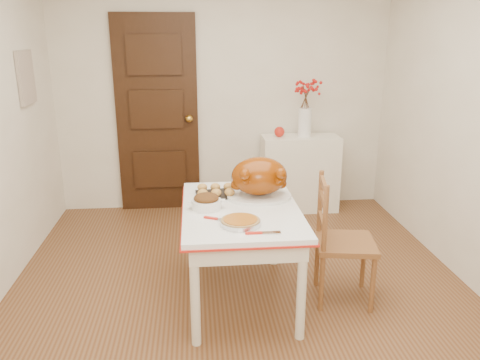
{
  "coord_description": "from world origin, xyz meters",
  "views": [
    {
      "loc": [
        -0.31,
        -3.09,
        1.87
      ],
      "look_at": [
        -0.01,
        0.04,
        0.89
      ],
      "focal_mm": 35.77,
      "sensor_mm": 36.0,
      "label": 1
    }
  ],
  "objects": [
    {
      "name": "kitchen_table",
      "position": [
        -0.01,
        -0.01,
        0.36
      ],
      "size": [
        0.82,
        1.19,
        0.71
      ],
      "primitive_type": null,
      "color": "white",
      "rests_on": "floor"
    },
    {
      "name": "berry_vase",
      "position": [
        0.84,
        1.78,
        1.12
      ],
      "size": [
        0.32,
        0.32,
        0.62
      ],
      "primitive_type": null,
      "color": "white",
      "rests_on": "sideboard"
    },
    {
      "name": "wall_back",
      "position": [
        0.0,
        2.0,
        1.25
      ],
      "size": [
        3.5,
        0.0,
        2.5
      ],
      "primitive_type": "cube",
      "color": "silver",
      "rests_on": "ground"
    },
    {
      "name": "rolls_tray",
      "position": [
        -0.17,
        0.25,
        0.75
      ],
      "size": [
        0.3,
        0.25,
        0.07
      ],
      "primitive_type": null,
      "rotation": [
        0.0,
        0.0,
        0.12
      ],
      "color": "gold",
      "rests_on": "kitchen_table"
    },
    {
      "name": "shaker_pair",
      "position": [
        0.23,
        0.42,
        0.76
      ],
      "size": [
        0.1,
        0.04,
        0.1
      ],
      "primitive_type": null,
      "rotation": [
        0.0,
        0.0,
        -0.05
      ],
      "color": "white",
      "rests_on": "kitchen_table"
    },
    {
      "name": "pie_server",
      "position": [
        0.08,
        -0.47,
        0.72
      ],
      "size": [
        0.22,
        0.06,
        0.01
      ],
      "primitive_type": null,
      "rotation": [
        0.0,
        0.0,
        0.0
      ],
      "color": "silver",
      "rests_on": "kitchen_table"
    },
    {
      "name": "chair_oak",
      "position": [
        0.73,
        -0.08,
        0.46
      ],
      "size": [
        0.47,
        0.47,
        0.92
      ],
      "primitive_type": null,
      "rotation": [
        0.0,
        0.0,
        1.41
      ],
      "color": "brown",
      "rests_on": "floor"
    },
    {
      "name": "photo_board",
      "position": [
        -1.73,
        1.2,
        1.5
      ],
      "size": [
        0.03,
        0.35,
        0.45
      ],
      "primitive_type": "cube",
      "color": "beige",
      "rests_on": "ground"
    },
    {
      "name": "pumpkin_pie",
      "position": [
        -0.04,
        -0.33,
        0.74
      ],
      "size": [
        0.28,
        0.28,
        0.05
      ],
      "primitive_type": "cylinder",
      "rotation": [
        0.0,
        0.0,
        -0.12
      ],
      "color": "#A35817",
      "rests_on": "kitchen_table"
    },
    {
      "name": "floor",
      "position": [
        0.0,
        0.0,
        0.0
      ],
      "size": [
        3.5,
        4.0,
        0.0
      ],
      "primitive_type": "cube",
      "color": "#582E14",
      "rests_on": "ground"
    },
    {
      "name": "stuffing_dish",
      "position": [
        -0.25,
        -0.01,
        0.76
      ],
      "size": [
        0.31,
        0.27,
        0.1
      ],
      "primitive_type": null,
      "rotation": [
        0.0,
        0.0,
        0.31
      ],
      "color": "#582B0E",
      "rests_on": "kitchen_table"
    },
    {
      "name": "sideboard",
      "position": [
        0.81,
        1.78,
        0.41
      ],
      "size": [
        0.81,
        0.36,
        0.81
      ],
      "primitive_type": "cube",
      "color": "white",
      "rests_on": "floor"
    },
    {
      "name": "turkey_platter",
      "position": [
        0.14,
        0.17,
        0.86
      ],
      "size": [
        0.57,
        0.52,
        0.3
      ],
      "primitive_type": null,
      "rotation": [
        0.0,
        0.0,
        0.36
      ],
      "color": "#742903",
      "rests_on": "kitchen_table"
    },
    {
      "name": "drinking_glass",
      "position": [
        0.02,
        0.43,
        0.77
      ],
      "size": [
        0.07,
        0.07,
        0.11
      ],
      "primitive_type": "cylinder",
      "rotation": [
        0.0,
        0.0,
        0.05
      ],
      "color": "white",
      "rests_on": "kitchen_table"
    },
    {
      "name": "carving_knife",
      "position": [
        -0.15,
        -0.25,
        0.72
      ],
      "size": [
        0.26,
        0.17,
        0.01
      ],
      "primitive_type": null,
      "rotation": [
        0.0,
        0.0,
        -0.47
      ],
      "color": "silver",
      "rests_on": "kitchen_table"
    },
    {
      "name": "apple",
      "position": [
        0.57,
        1.78,
        0.87
      ],
      "size": [
        0.11,
        0.11,
        0.11
      ],
      "primitive_type": "sphere",
      "color": "red",
      "rests_on": "sideboard"
    },
    {
      "name": "door_back",
      "position": [
        -0.7,
        1.97,
        1.03
      ],
      "size": [
        0.85,
        0.06,
        2.06
      ],
      "primitive_type": "cube",
      "color": "black",
      "rests_on": "ground"
    },
    {
      "name": "wall_front",
      "position": [
        0.0,
        -2.0,
        1.25
      ],
      "size": [
        3.5,
        0.0,
        2.5
      ],
      "primitive_type": "cube",
      "color": "silver",
      "rests_on": "ground"
    }
  ]
}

